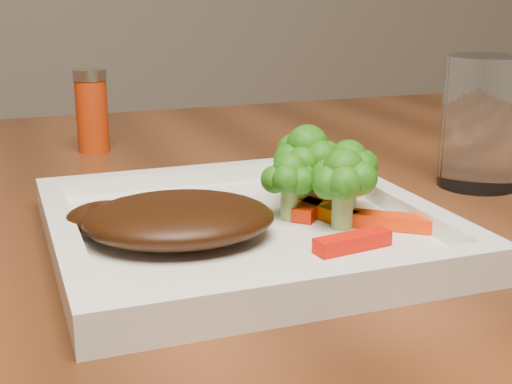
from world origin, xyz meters
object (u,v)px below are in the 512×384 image
object	(u,v)px
drinking_glass	(482,122)
steak	(179,219)
spice_shaker	(92,111)
plate	(243,234)

from	to	relation	value
drinking_glass	steak	bearing A→B (deg)	-165.66
drinking_glass	spice_shaker	bearing A→B (deg)	139.74
plate	steak	size ratio (longest dim) A/B	2.04
spice_shaker	drinking_glass	size ratio (longest dim) A/B	0.77
steak	drinking_glass	xyz separation A→B (m)	(0.30, 0.08, 0.03)
plate	drinking_glass	distance (m)	0.27
spice_shaker	drinking_glass	world-z (taller)	drinking_glass
steak	drinking_glass	size ratio (longest dim) A/B	1.10
steak	spice_shaker	distance (m)	0.35
plate	steak	distance (m)	0.06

